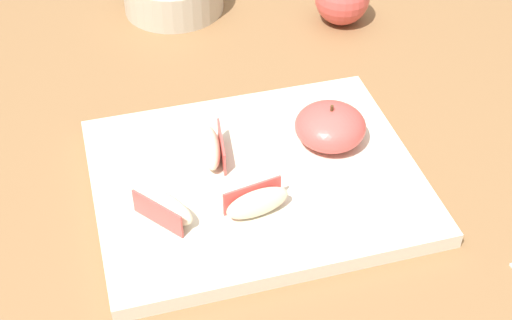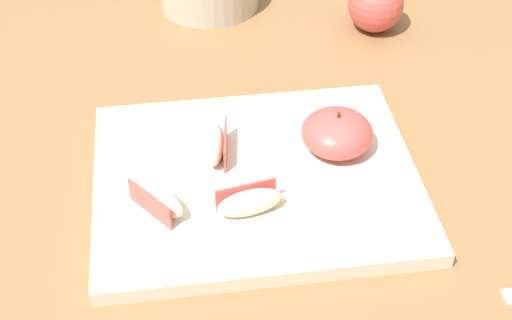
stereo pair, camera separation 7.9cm
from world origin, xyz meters
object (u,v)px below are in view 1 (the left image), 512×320
(apple_half_skin_up, at_px, (330,126))
(apple_wedge_back, at_px, (165,207))
(apple_wedge_near_knife, at_px, (257,202))
(cutting_board, at_px, (256,180))
(apple_wedge_middle, at_px, (212,147))

(apple_half_skin_up, distance_m, apple_wedge_back, 0.22)
(apple_half_skin_up, height_order, apple_wedge_near_knife, apple_half_skin_up)
(cutting_board, distance_m, apple_wedge_middle, 0.06)
(apple_wedge_middle, height_order, apple_wedge_near_knife, same)
(apple_wedge_back, bearing_deg, apple_wedge_near_knife, -11.27)
(cutting_board, bearing_deg, apple_wedge_middle, 136.43)
(apple_wedge_back, height_order, apple_wedge_near_knife, same)
(apple_half_skin_up, distance_m, apple_wedge_middle, 0.14)
(apple_wedge_middle, distance_m, apple_wedge_back, 0.10)
(cutting_board, height_order, apple_half_skin_up, apple_half_skin_up)
(cutting_board, relative_size, apple_wedge_near_knife, 4.91)
(cutting_board, distance_m, apple_half_skin_up, 0.11)
(apple_half_skin_up, bearing_deg, cutting_board, -162.48)
(apple_wedge_middle, bearing_deg, apple_wedge_back, -130.24)
(apple_wedge_middle, bearing_deg, apple_wedge_near_knife, -75.19)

